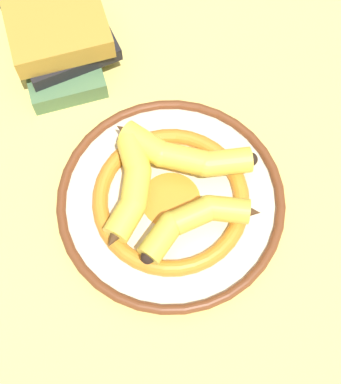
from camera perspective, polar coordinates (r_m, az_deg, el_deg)
name	(u,v)px	position (r m, az deg, el deg)	size (l,w,h in m)	color
ground_plane	(189,203)	(0.78, 1.94, -1.13)	(2.80, 2.80, 0.00)	#E5CC6B
decorative_bowl	(170,197)	(0.77, 0.00, -0.59)	(0.33, 0.33, 0.03)	beige
banana_a	(131,190)	(0.74, -4.19, 0.24)	(0.17, 0.08, 0.04)	yellow
banana_b	(182,154)	(0.76, 1.25, 4.02)	(0.10, 0.20, 0.04)	yellow
banana_c	(195,220)	(0.72, 2.64, -3.02)	(0.09, 0.17, 0.03)	gold
book_stack	(57,33)	(0.89, -11.99, 16.26)	(0.23, 0.19, 0.09)	#4C754C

